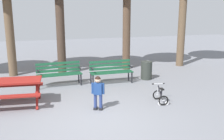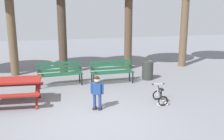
# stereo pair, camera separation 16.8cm
# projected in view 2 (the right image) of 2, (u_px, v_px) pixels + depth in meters

# --- Properties ---
(ground) EXTENTS (36.00, 36.00, 0.00)m
(ground) POSITION_uv_depth(u_px,v_px,m) (93.00, 120.00, 6.59)
(ground) COLOR slate
(picnic_table) EXTENTS (1.92, 1.51, 0.79)m
(picnic_table) POSITION_uv_depth(u_px,v_px,m) (9.00, 85.00, 7.53)
(picnic_table) COLOR maroon
(picnic_table) RESTS_ON ground
(park_bench_far_left) EXTENTS (1.63, 0.56, 0.85)m
(park_bench_far_left) POSITION_uv_depth(u_px,v_px,m) (60.00, 72.00, 9.50)
(park_bench_far_left) COLOR #195133
(park_bench_far_left) RESTS_ON ground
(park_bench_left) EXTENTS (1.60, 0.46, 0.85)m
(park_bench_left) POSITION_uv_depth(u_px,v_px,m) (112.00, 70.00, 9.79)
(park_bench_left) COLOR #195133
(park_bench_left) RESTS_ON ground
(child_standing) EXTENTS (0.34, 0.25, 0.96)m
(child_standing) POSITION_uv_depth(u_px,v_px,m) (97.00, 90.00, 7.18)
(child_standing) COLOR navy
(child_standing) RESTS_ON ground
(kids_bicycle) EXTENTS (0.42, 0.59, 0.54)m
(kids_bicycle) POSITION_uv_depth(u_px,v_px,m) (160.00, 96.00, 7.78)
(kids_bicycle) COLOR black
(kids_bicycle) RESTS_ON ground
(trash_bin) EXTENTS (0.44, 0.44, 0.71)m
(trash_bin) POSITION_uv_depth(u_px,v_px,m) (148.00, 71.00, 10.34)
(trash_bin) COLOR #2D332D
(trash_bin) RESTS_ON ground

